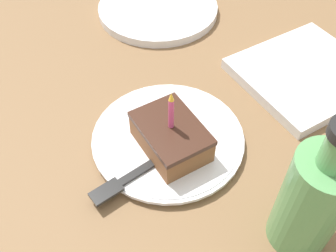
{
  "coord_description": "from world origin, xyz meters",
  "views": [
    {
      "loc": [
        -0.21,
        -0.36,
        0.49
      ],
      "look_at": [
        -0.01,
        -0.03,
        0.04
      ],
      "focal_mm": 42.0,
      "sensor_mm": 36.0,
      "label": 1
    }
  ],
  "objects": [
    {
      "name": "side_plate",
      "position": [
        0.16,
        0.3,
        0.01
      ],
      "size": [
        0.26,
        0.26,
        0.02
      ],
      "color": "silver",
      "rests_on": "ground_plane"
    },
    {
      "name": "plate",
      "position": [
        -0.01,
        -0.03,
        0.01
      ],
      "size": [
        0.24,
        0.24,
        0.01
      ],
      "color": "silver",
      "rests_on": "ground_plane"
    },
    {
      "name": "marble_board",
      "position": [
        0.28,
        -0.03,
        0.01
      ],
      "size": [
        0.23,
        0.21,
        0.02
      ],
      "color": "silver",
      "rests_on": "ground_plane"
    },
    {
      "name": "bottle",
      "position": [
        0.06,
        -0.25,
        0.09
      ],
      "size": [
        0.08,
        0.08,
        0.21
      ],
      "color": "#599959",
      "rests_on": "ground_plane"
    },
    {
      "name": "cake_slice",
      "position": [
        -0.02,
        -0.05,
        0.04
      ],
      "size": [
        0.08,
        0.11,
        0.11
      ],
      "color": "brown",
      "rests_on": "plate"
    },
    {
      "name": "ground_plane",
      "position": [
        0.0,
        0.0,
        -0.02
      ],
      "size": [
        2.4,
        2.4,
        0.04
      ],
      "color": "brown",
      "rests_on": "ground"
    },
    {
      "name": "fork",
      "position": [
        -0.08,
        -0.06,
        0.02
      ],
      "size": [
        0.18,
        0.04,
        0.0
      ],
      "color": "#262626",
      "rests_on": "plate"
    }
  ]
}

